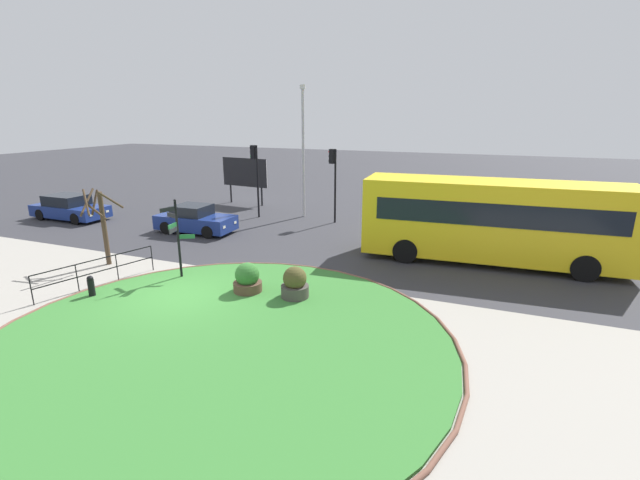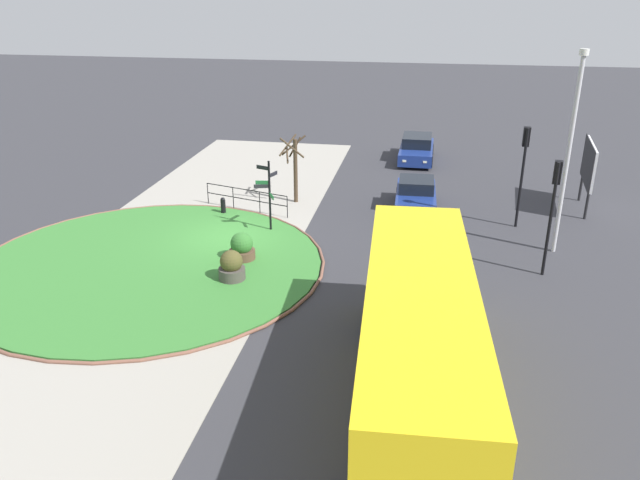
% 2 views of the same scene
% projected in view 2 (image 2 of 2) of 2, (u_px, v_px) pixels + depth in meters
% --- Properties ---
extents(ground, '(120.00, 120.00, 0.00)m').
position_uv_depth(ground, '(231.00, 239.00, 24.79)').
color(ground, '#333338').
extents(sidewalk_paving, '(32.00, 8.76, 0.02)m').
position_uv_depth(sidewalk_paving, '(192.00, 236.00, 25.05)').
color(sidewalk_paving, '#9E998E').
rests_on(sidewalk_paving, ground).
extents(grass_island, '(12.50, 12.50, 0.10)m').
position_uv_depth(grass_island, '(148.00, 264.00, 22.47)').
color(grass_island, '#387A33').
rests_on(grass_island, ground).
extents(grass_kerb_ring, '(12.81, 12.81, 0.11)m').
position_uv_depth(grass_kerb_ring, '(148.00, 264.00, 22.47)').
color(grass_kerb_ring, brown).
rests_on(grass_kerb_ring, ground).
extents(signpost_directional, '(1.07, 0.91, 3.00)m').
position_uv_depth(signpost_directional, '(268.00, 191.00, 24.88)').
color(signpost_directional, black).
rests_on(signpost_directional, ground).
extents(bollard_foreground, '(0.22, 0.22, 0.79)m').
position_uv_depth(bollard_foreground, '(223.00, 206.00, 27.25)').
color(bollard_foreground, black).
rests_on(bollard_foreground, ground).
extents(railing_grass_edge, '(1.25, 4.05, 1.01)m').
position_uv_depth(railing_grass_edge, '(246.00, 197.00, 27.59)').
color(railing_grass_edge, black).
rests_on(railing_grass_edge, ground).
extents(bus_yellow, '(10.25, 2.97, 3.34)m').
position_uv_depth(bus_yellow, '(418.00, 343.00, 14.33)').
color(bus_yellow, yellow).
rests_on(bus_yellow, ground).
extents(car_near_lane, '(4.51, 1.93, 1.41)m').
position_uv_depth(car_near_lane, '(417.00, 149.00, 35.52)').
color(car_near_lane, navy).
rests_on(car_near_lane, ground).
extents(car_far_lane, '(4.06, 1.87, 1.42)m').
position_uv_depth(car_far_lane, '(416.00, 196.00, 27.70)').
color(car_far_lane, navy).
rests_on(car_far_lane, ground).
extents(traffic_light_near, '(0.49, 0.27, 4.17)m').
position_uv_depth(traffic_light_near, '(524.00, 155.00, 25.01)').
color(traffic_light_near, black).
rests_on(traffic_light_near, ground).
extents(traffic_light_far, '(0.49, 0.31, 4.05)m').
position_uv_depth(traffic_light_far, '(554.00, 193.00, 20.77)').
color(traffic_light_far, black).
rests_on(traffic_light_far, ground).
extents(lamppost_tall, '(0.32, 0.32, 7.42)m').
position_uv_depth(lamppost_tall, '(569.00, 148.00, 22.16)').
color(lamppost_tall, '#B7B7BC').
rests_on(lamppost_tall, ground).
extents(billboard_left, '(3.50, 0.50, 3.07)m').
position_uv_depth(billboard_left, '(589.00, 165.00, 27.25)').
color(billboard_left, black).
rests_on(billboard_left, ground).
extents(planter_near_signpost, '(0.96, 0.96, 1.10)m').
position_uv_depth(planter_near_signpost, '(242.00, 248.00, 22.68)').
color(planter_near_signpost, brown).
rests_on(planter_near_signpost, ground).
extents(planter_kerbside, '(0.91, 0.91, 1.14)m').
position_uv_depth(planter_kerbside, '(232.00, 268.00, 21.11)').
color(planter_kerbside, '#47423D').
rests_on(planter_kerbside, ground).
extents(street_tree_bare, '(1.36, 1.29, 3.15)m').
position_uv_depth(street_tree_bare, '(294.00, 164.00, 28.30)').
color(street_tree_bare, '#423323').
rests_on(street_tree_bare, ground).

